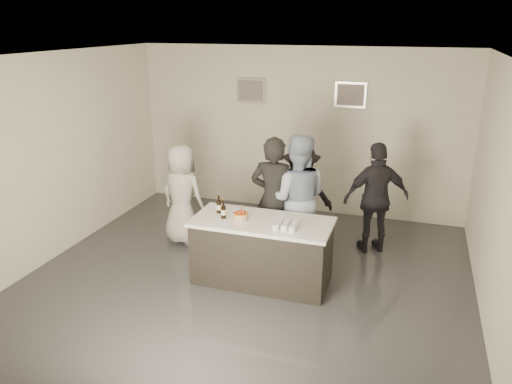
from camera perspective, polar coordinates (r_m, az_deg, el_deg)
floor at (r=6.96m, az=-1.30°, el=-10.28°), size 6.00×6.00×0.00m
ceiling at (r=6.08m, az=-1.51°, el=15.19°), size 6.00×6.00×0.00m
wall_back at (r=9.16m, az=4.89°, el=6.93°), size 6.00×0.04×3.00m
wall_front at (r=3.89m, az=-16.50°, el=-11.15°), size 6.00×0.04×3.00m
wall_left at (r=7.85m, az=-22.56°, el=3.50°), size 0.04×6.00×3.00m
wall_right at (r=6.11m, az=26.21°, el=-1.19°), size 0.04×6.00×3.00m
picture_left at (r=9.25m, az=-0.57°, el=11.53°), size 0.54×0.04×0.44m
picture_right at (r=8.85m, az=10.75°, el=10.86°), size 0.54×0.04×0.44m
bar_counter at (r=6.79m, az=0.68°, el=-6.78°), size 1.86×0.86×0.90m
cake at (r=6.63m, az=-1.77°, el=-2.85°), size 0.20×0.20×0.08m
beer_bottle_a at (r=6.84m, az=-4.28°, el=-1.37°), size 0.07×0.07×0.26m
beer_bottle_b at (r=6.65m, az=-3.75°, el=-1.94°), size 0.07×0.07×0.26m
tumbler_cluster at (r=6.38m, az=3.48°, el=-3.77°), size 0.30×0.30×0.08m
candles at (r=6.45m, az=-2.48°, el=-3.83°), size 0.24×0.08×0.01m
person_main_black at (r=7.25m, az=2.01°, el=-0.89°), size 0.69×0.46×1.88m
person_main_blue at (r=7.30m, az=4.67°, el=-0.73°), size 1.03×0.87×1.90m
person_guest_left at (r=7.96m, az=-8.45°, el=-0.29°), size 0.87×0.66×1.60m
person_guest_right at (r=7.75m, az=13.59°, el=-0.70°), size 1.09×0.82×1.72m
person_guest_back at (r=7.94m, az=5.10°, el=-0.21°), size 1.16×0.87×1.60m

